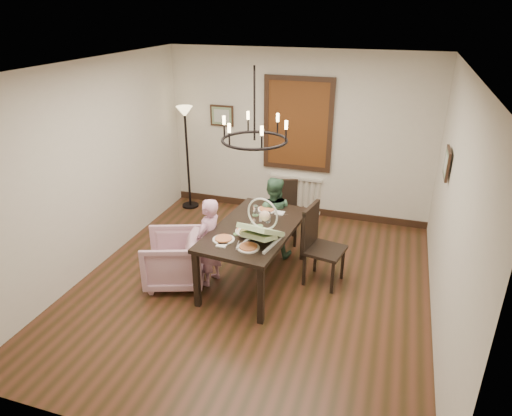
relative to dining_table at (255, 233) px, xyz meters
The scene contains 17 objects.
room_shell 0.72m from the dining_table, 88.17° to the left, with size 4.51×5.00×2.81m.
dining_table is the anchor object (origin of this frame).
chair_far 1.22m from the dining_table, 86.04° to the left, with size 0.43×0.43×0.97m, color black, non-canonical shape.
chair_right 0.93m from the dining_table, 15.75° to the left, with size 0.48×0.48×1.09m, color black, non-canonical shape.
armchair 1.12m from the dining_table, 160.30° to the right, with size 0.75×0.77×0.70m, color #CA9AAD.
elderly_woman 0.63m from the dining_table, 159.06° to the right, with size 0.36×0.24×1.00m, color #D697B6.
seated_man 0.79m from the dining_table, 87.89° to the left, with size 0.49×0.38×1.00m, color #3D6749.
baby_bouncer 0.50m from the dining_table, 61.39° to the right, with size 0.42×0.59×0.39m, color #B2D391, non-canonical shape.
salad_bowl 0.28m from the dining_table, 88.48° to the right, with size 0.35×0.35×0.09m, color white.
pizza_platter 0.20m from the dining_table, 108.46° to the right, with size 0.28×0.28×0.04m, color tan.
drinking_glass 0.18m from the dining_table, 89.29° to the right, with size 0.07×0.07×0.15m, color silver.
window_blinds 2.47m from the dining_table, 89.83° to the left, with size 1.00×0.03×1.40m, color #542910.
radiator 2.36m from the dining_table, 89.83° to the left, with size 0.92×0.12×0.62m, color silver, non-canonical shape.
picture_back 2.84m from the dining_table, 120.10° to the left, with size 0.42×0.03×0.36m, color black.
picture_right 2.52m from the dining_table, 18.61° to the left, with size 0.42×0.03×0.36m, color black.
floor_lamp 2.76m from the dining_table, 133.48° to the left, with size 0.30×0.30×1.80m, color black, non-canonical shape.
chandelier 1.23m from the dining_table, 150.26° to the right, with size 0.80×0.80×0.04m, color black.
Camera 1 is at (1.60, -4.83, 3.42)m, focal length 32.00 mm.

